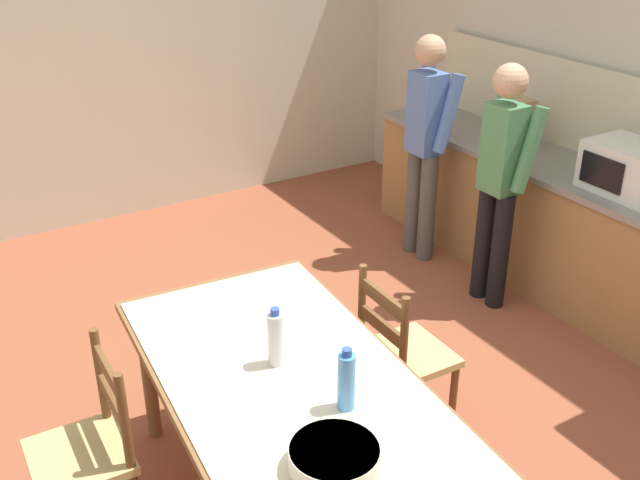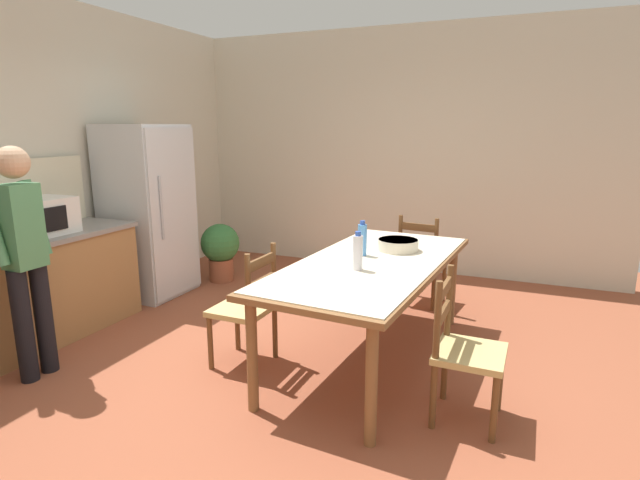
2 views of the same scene
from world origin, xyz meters
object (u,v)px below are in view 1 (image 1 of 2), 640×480
at_px(serving_bowl, 334,457).
at_px(chair_side_near_left, 88,452).
at_px(person_at_sink, 426,137).
at_px(dining_table, 305,415).
at_px(bottle_near_centre, 276,338).
at_px(paper_bag, 515,123).
at_px(microwave, 630,169).
at_px(bottle_off_centre, 346,381).
at_px(person_at_counter, 501,175).
at_px(chair_side_far_left, 402,355).

bearing_deg(serving_bowl, chair_side_near_left, -145.27).
height_order(chair_side_near_left, person_at_sink, person_at_sink).
bearing_deg(dining_table, bottle_near_centre, 175.85).
xyz_separation_m(paper_bag, serving_bowl, (1.97, -2.73, -0.23)).
distance_m(dining_table, person_at_sink, 2.91).
relative_size(microwave, serving_bowl, 1.56).
bearing_deg(bottle_near_centre, chair_side_near_left, -109.93).
height_order(dining_table, bottle_off_centre, bottle_off_centre).
bearing_deg(person_at_counter, chair_side_far_left, -150.61).
bearing_deg(person_at_sink, chair_side_near_left, -153.99).
distance_m(chair_side_near_left, person_at_sink, 3.25).
relative_size(bottle_off_centre, person_at_counter, 0.17).
bearing_deg(dining_table, paper_bag, 121.20).
xyz_separation_m(paper_bag, chair_side_near_left, (1.04, -3.38, -0.62)).
height_order(bottle_near_centre, chair_side_near_left, bottle_near_centre).
bearing_deg(bottle_near_centre, chair_side_far_left, 101.37).
relative_size(chair_side_near_left, person_at_sink, 0.55).
bearing_deg(person_at_sink, dining_table, -137.49).
distance_m(bottle_near_centre, chair_side_far_left, 0.94).
relative_size(paper_bag, bottle_near_centre, 1.33).
xyz_separation_m(chair_side_near_left, person_at_sink, (-1.41, 2.88, 0.49)).
distance_m(paper_bag, bottle_near_centre, 2.93).
bearing_deg(chair_side_near_left, dining_table, 54.79).
relative_size(bottle_near_centre, person_at_sink, 0.16).
bearing_deg(chair_side_near_left, person_at_sink, 117.29).
xyz_separation_m(microwave, bottle_near_centre, (0.35, -2.62, -0.12)).
xyz_separation_m(bottle_off_centre, person_at_sink, (-2.08, 2.02, 0.03)).
bearing_deg(person_at_sink, bottle_near_centre, -141.49).
height_order(serving_bowl, chair_side_near_left, chair_side_near_left).
bearing_deg(chair_side_near_left, paper_bag, 108.40).
xyz_separation_m(paper_bag, person_at_sink, (-0.37, -0.49, -0.13)).
bearing_deg(person_at_sink, microwave, -69.56).
distance_m(chair_side_far_left, person_at_counter, 1.57).
relative_size(dining_table, bottle_near_centre, 8.38).
height_order(microwave, bottle_near_centre, microwave).
distance_m(person_at_sink, person_at_counter, 0.79).
xyz_separation_m(dining_table, serving_bowl, (0.38, -0.10, 0.12)).
xyz_separation_m(bottle_near_centre, bottle_off_centre, (0.39, 0.09, 0.00)).
xyz_separation_m(bottle_off_centre, chair_side_far_left, (-0.55, 0.70, -0.47)).
xyz_separation_m(microwave, chair_side_near_left, (0.07, -3.38, -0.59)).
distance_m(dining_table, chair_side_far_left, 0.96).
relative_size(bottle_near_centre, person_at_counter, 0.17).
distance_m(dining_table, chair_side_near_left, 0.97).
xyz_separation_m(microwave, serving_bowl, (1.00, -2.74, -0.20)).
distance_m(microwave, serving_bowl, 2.92).
bearing_deg(bottle_off_centre, paper_bag, 124.23).
bearing_deg(microwave, dining_table, -76.74).
xyz_separation_m(microwave, bottle_off_centre, (0.74, -2.52, -0.12)).
bearing_deg(person_at_counter, paper_bag, 39.76).
xyz_separation_m(microwave, person_at_sink, (-1.34, -0.50, -0.10)).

